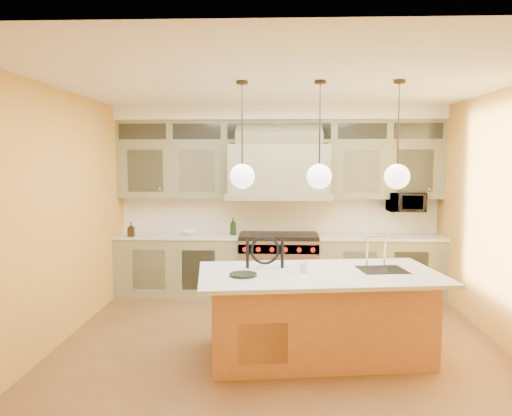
{
  "coord_description": "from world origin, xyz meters",
  "views": [
    {
      "loc": [
        -0.06,
        -5.45,
        2.09
      ],
      "look_at": [
        -0.29,
        0.7,
        1.5
      ],
      "focal_mm": 35.0,
      "sensor_mm": 36.0,
      "label": 1
    }
  ],
  "objects_px": {
    "range": "(278,264)",
    "counter_stool": "(266,288)",
    "microwave": "(406,202)",
    "kitchen_island": "(318,313)"
  },
  "relations": [
    {
      "from": "range",
      "to": "counter_stool",
      "type": "height_order",
      "value": "counter_stool"
    },
    {
      "from": "range",
      "to": "microwave",
      "type": "bearing_deg",
      "value": 3.12
    },
    {
      "from": "range",
      "to": "kitchen_island",
      "type": "distance_m",
      "value": 2.43
    },
    {
      "from": "kitchen_island",
      "to": "microwave",
      "type": "xyz_separation_m",
      "value": [
        1.54,
        2.5,
        0.98
      ]
    },
    {
      "from": "kitchen_island",
      "to": "counter_stool",
      "type": "distance_m",
      "value": 0.62
    },
    {
      "from": "microwave",
      "to": "range",
      "type": "bearing_deg",
      "value": -176.88
    },
    {
      "from": "kitchen_island",
      "to": "microwave",
      "type": "bearing_deg",
      "value": 50.95
    },
    {
      "from": "range",
      "to": "counter_stool",
      "type": "distance_m",
      "value": 2.43
    },
    {
      "from": "range",
      "to": "counter_stool",
      "type": "bearing_deg",
      "value": -93.57
    },
    {
      "from": "range",
      "to": "microwave",
      "type": "relative_size",
      "value": 2.21
    }
  ]
}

